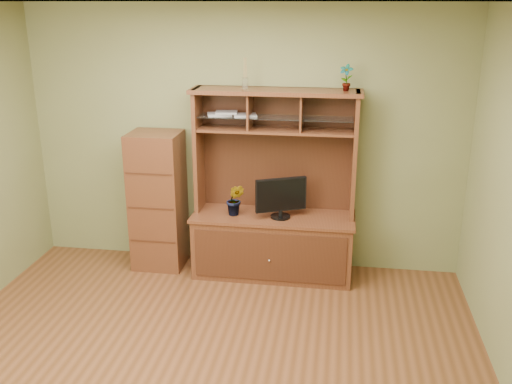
# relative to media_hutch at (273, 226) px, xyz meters

# --- Properties ---
(room) EXTENTS (4.54, 4.04, 2.74)m
(room) POSITION_rel_media_hutch_xyz_m (-0.35, -1.73, 0.83)
(room) COLOR #573219
(room) RESTS_ON ground
(media_hutch) EXTENTS (1.66, 0.61, 1.90)m
(media_hutch) POSITION_rel_media_hutch_xyz_m (0.00, 0.00, 0.00)
(media_hutch) COLOR #4E2616
(media_hutch) RESTS_ON room
(monitor) EXTENTS (0.48, 0.25, 0.41)m
(monitor) POSITION_rel_media_hutch_xyz_m (0.08, -0.08, 0.34)
(monitor) COLOR black
(monitor) RESTS_ON media_hutch
(orchid_plant) EXTENTS (0.20, 0.16, 0.33)m
(orchid_plant) POSITION_rel_media_hutch_xyz_m (-0.38, -0.08, 0.29)
(orchid_plant) COLOR #22541C
(orchid_plant) RESTS_ON media_hutch
(top_plant) EXTENTS (0.15, 0.13, 0.25)m
(top_plant) POSITION_rel_media_hutch_xyz_m (0.66, 0.08, 1.50)
(top_plant) COLOR #2D6824
(top_plant) RESTS_ON media_hutch
(reed_diffuser) EXTENTS (0.06, 0.06, 0.29)m
(reed_diffuser) POSITION_rel_media_hutch_xyz_m (-0.30, 0.08, 1.49)
(reed_diffuser) COLOR silver
(reed_diffuser) RESTS_ON media_hutch
(magazines) EXTENTS (0.52, 0.23, 0.04)m
(magazines) POSITION_rel_media_hutch_xyz_m (-0.45, 0.08, 1.13)
(magazines) COLOR #9E9FA3
(magazines) RESTS_ON media_hutch
(side_cabinet) EXTENTS (0.52, 0.47, 1.45)m
(side_cabinet) POSITION_rel_media_hutch_xyz_m (-1.22, 0.02, 0.20)
(side_cabinet) COLOR #4E2616
(side_cabinet) RESTS_ON room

